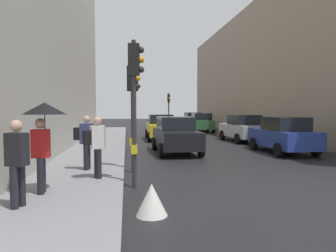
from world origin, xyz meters
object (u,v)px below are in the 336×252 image
at_px(car_green_estate, 201,122).
at_px(car_red_sedan, 192,120).
at_px(car_blue_van, 283,135).
at_px(warning_sign_triangle, 152,200).
at_px(car_dark_suv, 176,135).
at_px(pedestrian_with_black_backpack, 96,143).
at_px(car_yellow_taxi, 161,127).
at_px(traffic_light_far_median, 169,104).
at_px(pedestrian_with_umbrella, 43,122).
at_px(car_silver_hatchback, 243,128).
at_px(pedestrian_in_dark_coat, 17,160).
at_px(traffic_light_near_left, 135,87).
at_px(pedestrian_with_grey_backpack, 85,139).
at_px(traffic_light_near_right, 133,97).

height_order(car_green_estate, car_red_sedan, same).
relative_size(car_blue_van, car_green_estate, 0.98).
xyz_separation_m(car_blue_van, warning_sign_triangle, (-7.08, -8.05, -0.55)).
distance_m(car_dark_suv, pedestrian_with_black_backpack, 6.73).
xyz_separation_m(car_yellow_taxi, car_red_sedan, (4.95, 12.45, 0.00)).
bearing_deg(traffic_light_far_median, pedestrian_with_umbrella, -104.60).
distance_m(car_silver_hatchback, pedestrian_in_dark_coat, 16.31).
distance_m(car_yellow_taxi, car_red_sedan, 13.40).
bearing_deg(car_green_estate, car_dark_suv, -108.75).
relative_size(car_red_sedan, warning_sign_triangle, 6.48).
relative_size(car_dark_suv, car_red_sedan, 1.01).
height_order(traffic_light_near_left, car_dark_suv, traffic_light_near_left).
bearing_deg(pedestrian_with_grey_backpack, car_dark_suv, 50.75).
xyz_separation_m(car_blue_van, car_yellow_taxi, (-5.21, 7.31, 0.00)).
distance_m(car_yellow_taxi, pedestrian_with_umbrella, 14.61).
distance_m(car_yellow_taxi, pedestrian_with_black_backpack, 12.88).
bearing_deg(car_dark_suv, car_blue_van, -7.99).
xyz_separation_m(car_green_estate, pedestrian_with_umbrella, (-8.85, -20.73, 0.96)).
bearing_deg(traffic_light_near_left, car_red_sedan, 74.48).
bearing_deg(car_red_sedan, car_green_estate, -93.94).
bearing_deg(pedestrian_with_black_backpack, car_dark_suv, 61.03).
relative_size(traffic_light_near_right, pedestrian_in_dark_coat, 2.08).
bearing_deg(car_blue_van, traffic_light_near_left, -141.92).
bearing_deg(warning_sign_triangle, car_dark_suv, 77.84).
relative_size(traffic_light_near_left, car_red_sedan, 0.95).
xyz_separation_m(traffic_light_near_left, traffic_light_near_right, (-0.00, 1.99, -0.21)).
height_order(pedestrian_with_black_backpack, pedestrian_in_dark_coat, same).
distance_m(car_red_sedan, warning_sign_triangle, 28.64).
xyz_separation_m(traffic_light_far_median, pedestrian_with_umbrella, (-6.21, -23.82, -0.76)).
bearing_deg(pedestrian_with_black_backpack, pedestrian_in_dark_coat, -117.54).
height_order(car_blue_van, car_green_estate, same).
relative_size(pedestrian_with_grey_backpack, warning_sign_triangle, 2.72).
height_order(traffic_light_far_median, car_silver_hatchback, traffic_light_far_median).
xyz_separation_m(car_silver_hatchback, car_dark_suv, (-5.23, -4.66, 0.00)).
xyz_separation_m(car_green_estate, warning_sign_triangle, (-6.43, -22.16, -0.55)).
xyz_separation_m(pedestrian_with_grey_backpack, warning_sign_triangle, (1.83, -4.22, -0.84)).
relative_size(pedestrian_in_dark_coat, warning_sign_triangle, 2.72).
distance_m(car_dark_suv, car_blue_van, 5.24).
height_order(pedestrian_with_black_backpack, pedestrian_with_grey_backpack, same).
distance_m(pedestrian_with_black_backpack, pedestrian_with_grey_backpack, 1.41).
bearing_deg(car_blue_van, car_silver_hatchback, 89.62).
distance_m(car_yellow_taxi, warning_sign_triangle, 15.48).
bearing_deg(pedestrian_with_black_backpack, traffic_light_far_median, 77.02).
distance_m(traffic_light_near_left, pedestrian_with_umbrella, 2.49).
bearing_deg(car_silver_hatchback, car_yellow_taxi, 159.86).
bearing_deg(car_dark_suv, car_silver_hatchback, 41.69).
height_order(car_silver_hatchback, pedestrian_with_black_backpack, pedestrian_with_black_backpack).
relative_size(traffic_light_near_right, pedestrian_with_umbrella, 1.72).
bearing_deg(traffic_light_near_left, car_silver_hatchback, 56.47).
xyz_separation_m(car_dark_suv, car_yellow_taxi, (-0.02, 6.58, 0.00)).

